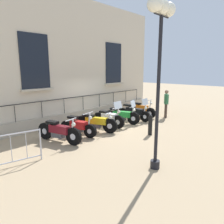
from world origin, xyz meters
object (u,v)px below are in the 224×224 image
motorcycle_maroon (59,132)px  motorcycle_black (134,112)px  motorcycle_yellow (96,123)px  pedestrian_standing (166,102)px  crowd_barrier (3,151)px  bollard (150,125)px  motorcycle_red (78,127)px  motorcycle_orange (141,110)px  motorcycle_white (109,118)px  lamppost (161,37)px  motorcycle_green (122,115)px

motorcycle_maroon → motorcycle_black: 5.11m
motorcycle_yellow → pedestrian_standing: 5.05m
crowd_barrier → bollard: bearing=76.1°
motorcycle_red → motorcycle_orange: size_ratio=0.97×
motorcycle_white → bollard: (2.34, 0.24, 0.02)m
motorcycle_white → crowd_barrier: (0.91, -5.54, 0.12)m
motorcycle_black → motorcycle_orange: bearing=99.9°
motorcycle_red → pedestrian_standing: pedestrian_standing is taller
motorcycle_black → pedestrian_standing: (1.01, 1.84, 0.50)m
lamppost → pedestrian_standing: (-3.11, 6.32, -2.83)m
motorcycle_white → crowd_barrier: 5.61m
motorcycle_maroon → motorcycle_orange: motorcycle_orange is taller
motorcycle_red → bollard: bearing=44.3°
motorcycle_maroon → motorcycle_yellow: motorcycle_maroon is taller
motorcycle_black → lamppost: 6.94m
motorcycle_black → motorcycle_white: bearing=-93.2°
motorcycle_red → motorcycle_black: 4.04m
lamppost → crowd_barrier: 5.56m
motorcycle_black → lamppost: bearing=-47.4°
motorcycle_maroon → bollard: motorcycle_maroon is taller
pedestrian_standing → motorcycle_green: bearing=-110.0°
motorcycle_white → motorcycle_green: motorcycle_white is taller
lamppost → bollard: (-1.90, 2.69, -3.31)m
motorcycle_maroon → motorcycle_yellow: bearing=90.0°
motorcycle_red → motorcycle_black: motorcycle_black is taller
motorcycle_green → pedestrian_standing: pedestrian_standing is taller
motorcycle_white → crowd_barrier: bearing=-80.6°
lamppost → pedestrian_standing: size_ratio=2.82×
motorcycle_yellow → crowd_barrier: crowd_barrier is taller
motorcycle_red → bollard: size_ratio=2.04×
motorcycle_red → lamppost: bearing=-6.0°
motorcycle_red → motorcycle_white: motorcycle_white is taller
lamppost → pedestrian_standing: 7.60m
motorcycle_maroon → crowd_barrier: (0.77, -2.45, 0.12)m
motorcycle_green → pedestrian_standing: size_ratio=1.19×
motorcycle_green → bollard: size_ratio=2.13×
motorcycle_red → pedestrian_standing: (1.09, 5.88, 0.54)m
crowd_barrier → bollard: size_ratio=2.38×
motorcycle_red → motorcycle_white: size_ratio=0.98×
crowd_barrier → motorcycle_black: bearing=96.0°
lamppost → motorcycle_yellow: bearing=161.2°
motorcycle_orange → pedestrian_standing: 1.57m
motorcycle_yellow → motorcycle_maroon: bearing=-90.0°
motorcycle_green → motorcycle_black: bearing=87.4°
motorcycle_black → motorcycle_orange: 0.97m
motorcycle_green → pedestrian_standing: bearing=70.0°
motorcycle_yellow → motorcycle_green: size_ratio=1.04×
motorcycle_maroon → pedestrian_standing: bearing=81.9°
motorcycle_white → lamppost: (4.24, -2.46, 3.33)m
lamppost → bollard: 4.67m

